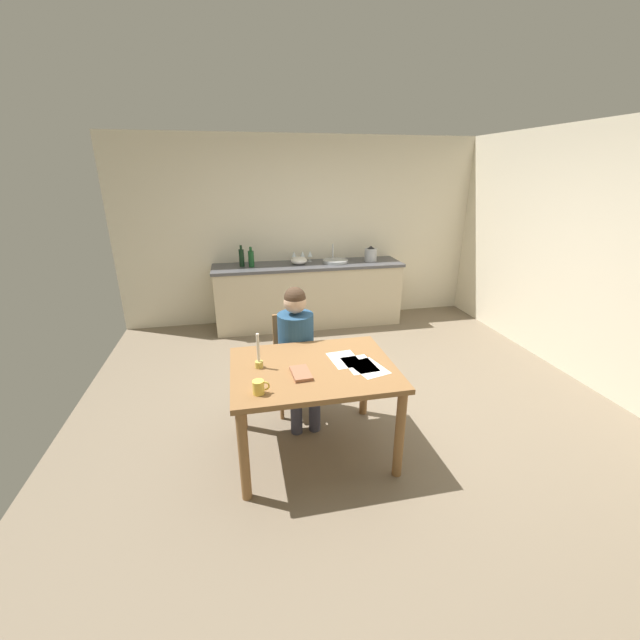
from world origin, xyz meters
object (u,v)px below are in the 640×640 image
person_seated (297,345)px  book_magazine (301,373)px  chair_at_table (295,357)px  sink_unit (335,261)px  bottle_oil (242,257)px  stovetop_kettle (371,254)px  bottle_vinegar (251,258)px  wine_glass_by_kettle (303,254)px  coffee_mug (259,387)px  mixing_bowl (299,261)px  wine_glass_near_sink (310,254)px  wine_glass_back_left (294,255)px  candlestick (259,358)px  dining_table (313,379)px

person_seated → book_magazine: (-0.08, -0.67, 0.08)m
chair_at_table → person_seated: (0.01, -0.15, 0.18)m
sink_unit → person_seated: bearing=-111.9°
bottle_oil → stovetop_kettle: 1.83m
bottle_vinegar → wine_glass_by_kettle: 0.75m
coffee_mug → wine_glass_by_kettle: bearing=75.6°
sink_unit → mixing_bowl: 0.52m
bottle_oil → bottle_vinegar: bearing=-21.2°
person_seated → wine_glass_near_sink: size_ratio=7.76×
bottle_oil → bottle_vinegar: bottle_oil is taller
stovetop_kettle → wine_glass_back_left: (-1.10, 0.15, 0.01)m
book_magazine → wine_glass_near_sink: wine_glass_near_sink is taller
chair_at_table → mixing_bowl: (0.38, 2.10, 0.45)m
stovetop_kettle → wine_glass_near_sink: stovetop_kettle is taller
bottle_oil → wine_glass_back_left: size_ratio=1.89×
chair_at_table → sink_unit: 2.32m
wine_glass_by_kettle → stovetop_kettle: bearing=-8.8°
person_seated → mixing_bowl: person_seated is taller
sink_unit → bottle_oil: bottle_oil is taller
chair_at_table → candlestick: bearing=-119.1°
chair_at_table → sink_unit: sink_unit is taller
wine_glass_back_left → bottle_vinegar: bearing=-164.6°
coffee_mug → wine_glass_by_kettle: wine_glass_by_kettle is taller
mixing_bowl → wine_glass_back_left: wine_glass_back_left is taller
stovetop_kettle → wine_glass_by_kettle: 0.98m
wine_glass_near_sink → wine_glass_back_left: size_ratio=1.00×
bottle_oil → person_seated: bearing=-79.8°
chair_at_table → book_magazine: (-0.07, -0.82, 0.26)m
dining_table → person_seated: person_seated is taller
dining_table → coffee_mug: size_ratio=10.73×
bottle_oil → stovetop_kettle: bearing=-0.9°
wine_glass_by_kettle → book_magazine: bearing=-99.8°
sink_unit → wine_glass_by_kettle: size_ratio=2.34×
bottle_vinegar → wine_glass_back_left: bearing=15.4°
book_magazine → bottle_vinegar: bearing=90.6°
person_seated → chair_at_table: bearing=92.0°
candlestick → sink_unit: sink_unit is taller
stovetop_kettle → book_magazine: bearing=-117.3°
person_seated → wine_glass_by_kettle: (0.45, 2.39, 0.33)m
chair_at_table → bottle_oil: bottle_oil is taller
wine_glass_by_kettle → mixing_bowl: bearing=-117.2°
sink_unit → wine_glass_near_sink: (-0.34, 0.15, 0.09)m
person_seated → bottle_oil: (-0.41, 2.27, 0.34)m
coffee_mug → wine_glass_near_sink: wine_glass_near_sink is taller
bottle_vinegar → wine_glass_near_sink: bearing=11.3°
sink_unit → mixing_bowl: sink_unit is taller
stovetop_kettle → wine_glass_back_left: size_ratio=1.43×
stovetop_kettle → wine_glass_by_kettle: stovetop_kettle is taller
wine_glass_near_sink → bottle_vinegar: bearing=-168.7°
dining_table → wine_glass_back_left: wine_glass_back_left is taller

